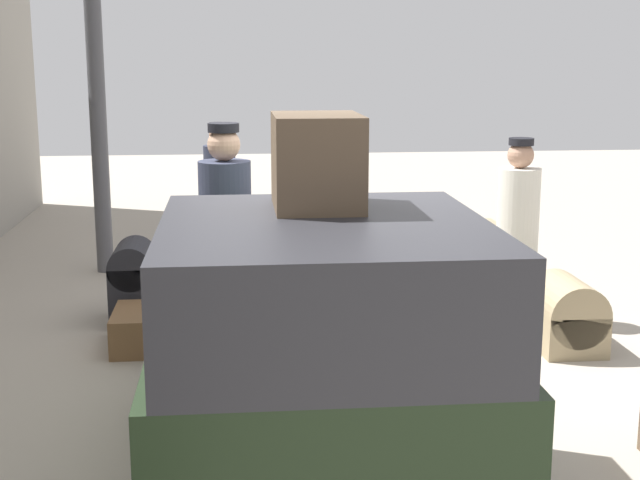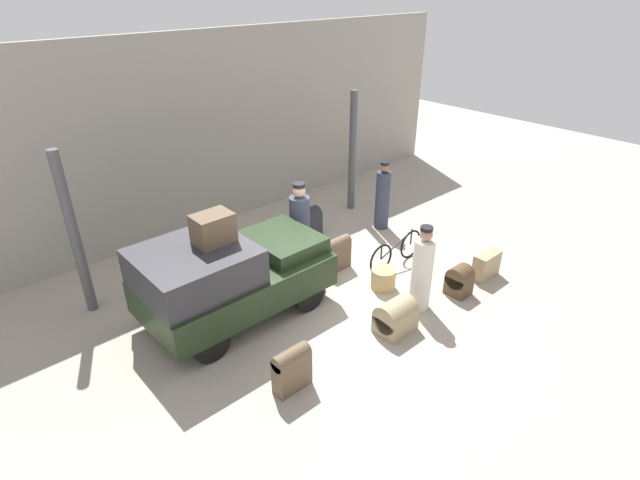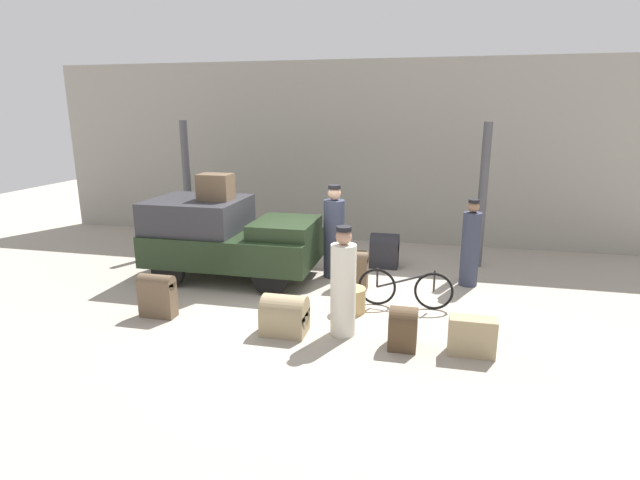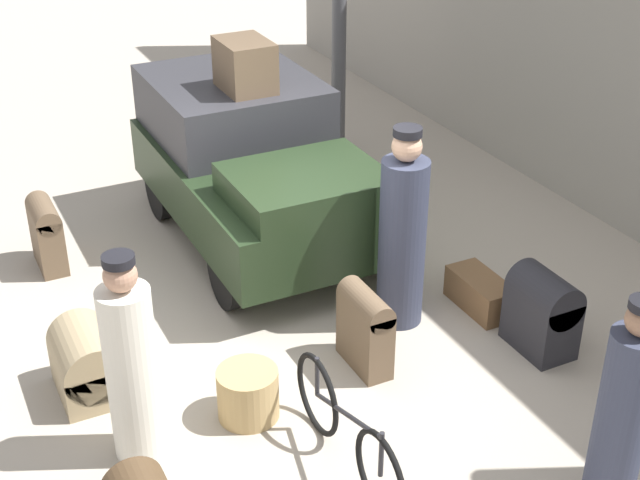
% 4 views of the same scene
% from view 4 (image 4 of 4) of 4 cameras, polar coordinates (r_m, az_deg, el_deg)
% --- Properties ---
extents(ground_plane, '(30.00, 30.00, 0.00)m').
position_cam_4_polar(ground_plane, '(8.15, -1.89, -5.57)').
color(ground_plane, '#A89E8E').
extents(canopy_pillar_left, '(0.18, 0.18, 3.08)m').
position_cam_4_polar(canopy_pillar_left, '(11.40, 1.23, 13.17)').
color(canopy_pillar_left, '#4C4C51').
rests_on(canopy_pillar_left, ground).
extents(truck, '(3.31, 1.80, 1.59)m').
position_cam_4_polar(truck, '(9.31, -4.16, 5.06)').
color(truck, black).
rests_on(truck, ground).
extents(bicycle, '(1.62, 0.04, 0.70)m').
position_cam_4_polar(bicycle, '(6.49, 1.74, -12.15)').
color(bicycle, black).
rests_on(bicycle, ground).
extents(wicker_basket, '(0.48, 0.48, 0.42)m').
position_cam_4_polar(wicker_basket, '(7.05, -4.63, -9.77)').
color(wicker_basket, tan).
rests_on(wicker_basket, ground).
extents(porter_lifting_near_truck, '(0.35, 0.35, 1.68)m').
position_cam_4_polar(porter_lifting_near_truck, '(6.24, 18.76, -10.75)').
color(porter_lifting_near_truck, '#33384C').
rests_on(porter_lifting_near_truck, ground).
extents(porter_carrying_trunk, '(0.38, 0.38, 1.68)m').
position_cam_4_polar(porter_carrying_trunk, '(6.50, -11.96, -7.98)').
color(porter_carrying_trunk, silver).
rests_on(porter_carrying_trunk, ground).
extents(conductor_in_dark_uniform, '(0.42, 0.42, 1.88)m').
position_cam_4_polar(conductor_in_dark_uniform, '(7.85, 5.30, 0.23)').
color(conductor_in_dark_uniform, '#33384C').
rests_on(conductor_in_dark_uniform, ground).
extents(suitcase_small_leather, '(0.59, 0.25, 0.72)m').
position_cam_4_polar(suitcase_small_leather, '(9.30, -17.11, 0.48)').
color(suitcase_small_leather, brown).
rests_on(suitcase_small_leather, ground).
extents(trunk_umber_medium, '(0.71, 0.34, 0.32)m').
position_cam_4_polar(trunk_umber_medium, '(8.46, 10.23, -3.35)').
color(trunk_umber_medium, brown).
rests_on(trunk_umber_medium, ground).
extents(suitcase_tan_flat, '(0.67, 0.51, 0.60)m').
position_cam_4_polar(suitcase_tan_flat, '(7.46, -14.63, -7.65)').
color(suitcase_tan_flat, '#9E8966').
rests_on(suitcase_tan_flat, ground).
extents(suitcase_black_upright, '(0.59, 0.24, 0.73)m').
position_cam_4_polar(suitcase_black_upright, '(7.46, 2.91, -5.55)').
color(suitcase_black_upright, brown).
rests_on(suitcase_black_upright, ground).
extents(trunk_large_brown, '(0.61, 0.39, 0.75)m').
position_cam_4_polar(trunk_large_brown, '(7.89, 14.04, -4.37)').
color(trunk_large_brown, '#232328').
rests_on(trunk_large_brown, ground).
extents(trunk_on_truck_roof, '(0.64, 0.47, 0.51)m').
position_cam_4_polar(trunk_on_truck_roof, '(9.12, -4.83, 11.09)').
color(trunk_on_truck_roof, brown).
rests_on(trunk_on_truck_roof, truck).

